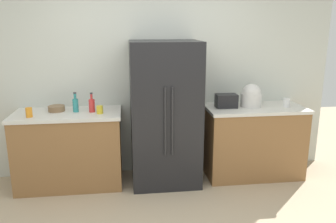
{
  "coord_description": "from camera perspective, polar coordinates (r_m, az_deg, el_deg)",
  "views": [
    {
      "loc": [
        -0.35,
        -2.71,
        1.94
      ],
      "look_at": [
        0.05,
        0.4,
        1.14
      ],
      "focal_mm": 36.67,
      "sensor_mm": 36.0,
      "label": 1
    }
  ],
  "objects": [
    {
      "name": "kitchen_back_panel",
      "position": [
        4.49,
        -2.82,
        6.25
      ],
      "size": [
        4.77,
        0.1,
        2.62
      ],
      "primitive_type": "cube",
      "color": "silver",
      "rests_on": "ground_plane"
    },
    {
      "name": "counter_left",
      "position": [
        4.38,
        -16.03,
        -6.0
      ],
      "size": [
        1.27,
        0.65,
        0.92
      ],
      "color": "olive",
      "rests_on": "ground_plane"
    },
    {
      "name": "counter_right",
      "position": [
        4.62,
        13.94,
        -4.76
      ],
      "size": [
        1.25,
        0.65,
        0.92
      ],
      "color": "olive",
      "rests_on": "ground_plane"
    },
    {
      "name": "refrigerator",
      "position": [
        4.18,
        -0.5,
        -0.4
      ],
      "size": [
        0.83,
        0.71,
        1.76
      ],
      "color": "black",
      "rests_on": "ground_plane"
    },
    {
      "name": "toaster",
      "position": [
        4.37,
        9.67,
        1.76
      ],
      "size": [
        0.26,
        0.17,
        0.17
      ],
      "primitive_type": "cube",
      "color": "black",
      "rests_on": "counter_right"
    },
    {
      "name": "rice_cooker",
      "position": [
        4.47,
        13.67,
        2.47
      ],
      "size": [
        0.27,
        0.27,
        0.29
      ],
      "color": "silver",
      "rests_on": "counter_right"
    },
    {
      "name": "bottle_a",
      "position": [
        4.18,
        -12.55,
        1.07
      ],
      "size": [
        0.07,
        0.07,
        0.23
      ],
      "color": "red",
      "rests_on": "counter_left"
    },
    {
      "name": "bottle_b",
      "position": [
        4.23,
        -15.12,
        1.14
      ],
      "size": [
        0.07,
        0.07,
        0.24
      ],
      "color": "teal",
      "rests_on": "counter_left"
    },
    {
      "name": "cup_a",
      "position": [
        4.59,
        19.09,
        1.41
      ],
      "size": [
        0.08,
        0.08,
        0.11
      ],
      "primitive_type": "cylinder",
      "color": "white",
      "rests_on": "counter_right"
    },
    {
      "name": "cup_b",
      "position": [
        4.16,
        -22.1,
        -0.15
      ],
      "size": [
        0.07,
        0.07,
        0.11
      ],
      "primitive_type": "cylinder",
      "color": "orange",
      "rests_on": "counter_left"
    },
    {
      "name": "cup_c",
      "position": [
        4.09,
        -11.28,
        0.3
      ],
      "size": [
        0.08,
        0.08,
        0.09
      ],
      "primitive_type": "cylinder",
      "color": "yellow",
      "rests_on": "counter_left"
    },
    {
      "name": "bowl_a",
      "position": [
        4.34,
        -18.04,
        0.48
      ],
      "size": [
        0.2,
        0.2,
        0.07
      ],
      "primitive_type": "cylinder",
      "color": "brown",
      "rests_on": "counter_left"
    }
  ]
}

